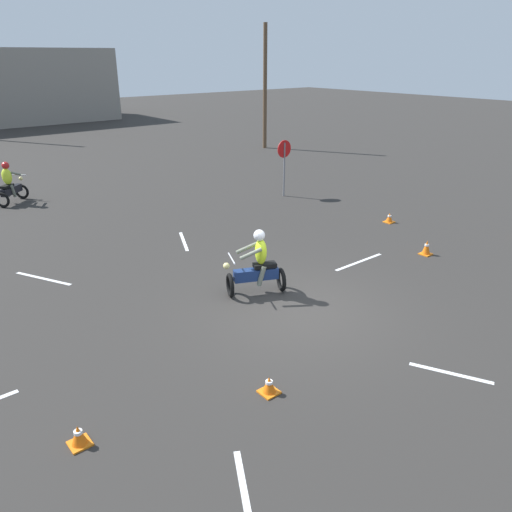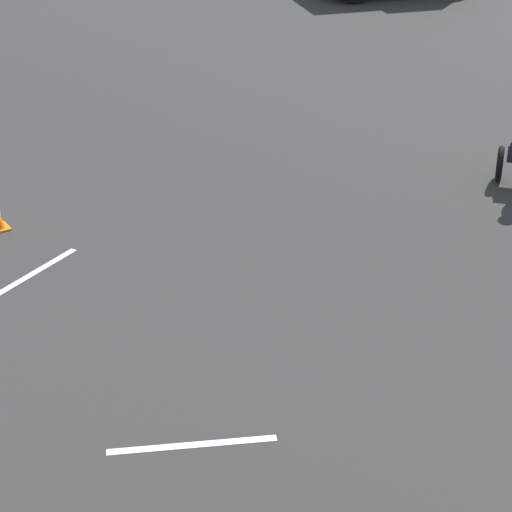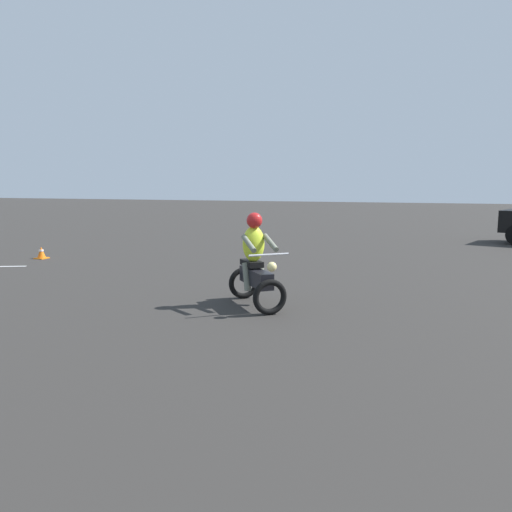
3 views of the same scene
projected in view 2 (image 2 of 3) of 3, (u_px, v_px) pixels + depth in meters
The scene contains 2 objects.
lane_stripe_ne at pixel (192, 445), 10.15m from camera, with size 0.10×1.74×0.01m, color silver.
lane_stripe_nw at pixel (29, 276), 13.40m from camera, with size 0.10×1.87×0.01m, color silver.
Camera 2 is at (7.62, 1.83, 6.33)m, focal length 70.00 mm.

